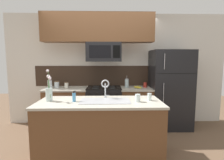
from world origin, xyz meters
name	(u,v)px	position (x,y,z in m)	size (l,w,h in m)	color
ground_plane	(103,146)	(0.00, 0.00, 0.00)	(10.00, 10.00, 0.00)	brown
rear_partition	(117,69)	(0.30, 1.28, 1.30)	(5.20, 0.10, 2.60)	silver
splash_band	(104,76)	(0.00, 1.22, 1.15)	(3.27, 0.01, 0.48)	#332319
back_counter_left	(67,108)	(-0.84, 0.90, 0.46)	(0.95, 0.65, 0.91)	brown
back_counter_right	(136,107)	(0.72, 0.90, 0.46)	(0.70, 0.65, 0.91)	brown
stove_range	(104,107)	(0.00, 0.90, 0.46)	(0.76, 0.64, 0.93)	black
microwave	(104,52)	(0.00, 0.88, 1.70)	(0.74, 0.40, 0.41)	black
upper_cabinet_band	(98,28)	(-0.12, 0.85, 2.20)	(2.35, 0.34, 0.60)	brown
refrigerator	(170,89)	(1.49, 0.92, 0.87)	(0.86, 0.74, 1.74)	black
storage_jar_tall	(50,84)	(-1.20, 0.90, 1.00)	(0.09, 0.09, 0.18)	silver
storage_jar_medium	(57,84)	(-1.06, 0.94, 0.98)	(0.11, 0.11, 0.15)	silver
storage_jar_short	(66,85)	(-0.83, 0.88, 0.98)	(0.08, 0.08, 0.14)	silver
banana_bunch	(138,87)	(0.75, 0.84, 0.93)	(0.19, 0.13, 0.08)	yellow
french_press	(127,83)	(0.51, 0.96, 1.01)	(0.09, 0.09, 0.27)	silver
coffee_tin	(145,85)	(0.93, 0.95, 0.97)	(0.08, 0.08, 0.11)	#B22D23
island_counter	(100,130)	(-0.04, -0.35, 0.46)	(1.87, 0.78, 0.91)	brown
kitchen_sink	(105,105)	(0.04, -0.35, 0.84)	(0.76, 0.41, 0.16)	#ADAFB5
sink_faucet	(105,86)	(0.04, -0.15, 1.11)	(0.14, 0.14, 0.31)	#B7BABF
dish_soap_bottle	(74,97)	(-0.42, -0.37, 0.98)	(0.06, 0.05, 0.16)	#4C93C6
drinking_glass	(138,98)	(0.53, -0.41, 0.97)	(0.08, 0.08, 0.12)	silver
spare_glass	(149,97)	(0.72, -0.33, 0.97)	(0.06, 0.06, 0.11)	silver
flower_vase	(49,93)	(-0.81, -0.33, 1.03)	(0.11, 0.13, 0.48)	silver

